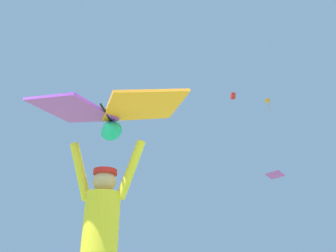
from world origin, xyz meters
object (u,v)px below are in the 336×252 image
object	(u,v)px
held_stunt_kite	(108,113)
distant_kite_red_far_center	(233,96)
distant_kite_orange_high_left	(268,102)
kite_flyer_person	(100,240)
distant_kite_purple_mid_right	(275,174)

from	to	relation	value
held_stunt_kite	distant_kite_red_far_center	bearing A→B (deg)	100.95
held_stunt_kite	distant_kite_orange_high_left	distance (m)	36.52
kite_flyer_person	distant_kite_purple_mid_right	distance (m)	15.46
held_stunt_kite	distant_kite_orange_high_left	world-z (taller)	distant_kite_orange_high_left
kite_flyer_person	distant_kite_orange_high_left	distance (m)	37.06
kite_flyer_person	distant_kite_red_far_center	bearing A→B (deg)	100.93
distant_kite_purple_mid_right	distant_kite_red_far_center	xyz separation A→B (m)	(-6.35, 19.53, 16.05)
kite_flyer_person	distant_kite_red_far_center	xyz separation A→B (m)	(-6.62, 34.31, 20.58)
held_stunt_kite	distant_kite_red_far_center	xyz separation A→B (m)	(-6.65, 34.38, 19.29)
kite_flyer_person	distant_kite_orange_high_left	bearing A→B (deg)	94.00
distant_kite_orange_high_left	distant_kite_red_far_center	size ratio (longest dim) A/B	1.67
kite_flyer_person	distant_kite_orange_high_left	xyz separation A→B (m)	(-2.27, 32.42, 17.81)
distant_kite_red_far_center	distant_kite_purple_mid_right	bearing A→B (deg)	-72.00
kite_flyer_person	distant_kite_orange_high_left	world-z (taller)	distant_kite_orange_high_left
distant_kite_purple_mid_right	distant_kite_orange_high_left	size ratio (longest dim) A/B	0.68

